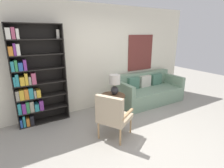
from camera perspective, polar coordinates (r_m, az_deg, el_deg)
ground_plane at (r=3.48m, az=8.67°, el=-18.97°), size 14.00×14.00×0.00m
wall_back at (r=4.63m, az=-6.41°, el=8.24°), size 6.40×0.08×2.70m
bookshelf at (r=4.14m, az=-24.64°, el=1.11°), size 1.10×0.30×2.19m
armchair at (r=3.35m, az=0.13°, el=-9.78°), size 0.77×0.76×0.91m
couch at (r=5.34m, az=11.63°, el=-2.30°), size 1.98×0.91×0.84m
side_table at (r=4.19m, az=0.25°, el=-4.33°), size 0.59×0.59×0.57m
table_lamp at (r=4.15m, az=0.89°, el=0.38°), size 0.27×0.27×0.48m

